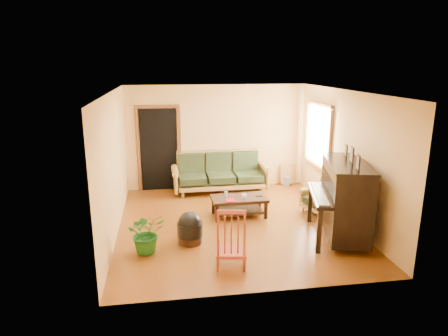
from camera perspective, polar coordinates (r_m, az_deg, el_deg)
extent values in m
plane|color=#5B2C0C|center=(8.06, 1.42, -7.90)|extent=(5.00, 5.00, 0.00)
cube|color=black|center=(10.01, -9.28, 2.59)|extent=(1.08, 0.16, 2.05)
cube|color=white|center=(9.45, 13.41, 4.59)|extent=(0.12, 1.36, 1.46)
cube|color=#A4813C|center=(9.85, -0.53, -0.59)|extent=(2.33, 1.00, 0.99)
cube|color=black|center=(8.36, 2.15, -5.53)|extent=(1.15, 0.65, 0.41)
cube|color=#A4813C|center=(8.69, 13.73, -4.01)|extent=(0.93, 0.95, 0.74)
cube|color=black|center=(7.52, 16.91, -4.46)|extent=(1.32, 1.79, 1.42)
cylinder|color=black|center=(7.18, -4.88, -9.01)|extent=(0.45, 0.45, 0.43)
cube|color=maroon|center=(6.29, 1.04, -9.71)|extent=(0.54, 0.58, 1.00)
cube|color=#BF8A3F|center=(10.62, 9.13, -0.88)|extent=(0.42, 0.13, 0.55)
cylinder|color=#3651A3|center=(10.60, 8.91, -1.83)|extent=(0.20, 0.20, 0.22)
imported|color=#195A1C|center=(6.88, -10.99, -9.04)|extent=(0.75, 0.69, 0.72)
imported|color=maroon|center=(8.05, 0.27, -4.67)|extent=(0.18, 0.24, 0.02)
cylinder|color=silver|center=(8.28, 0.27, -3.75)|extent=(0.07, 0.07, 0.12)
cylinder|color=white|center=(8.27, 2.93, -3.99)|extent=(0.11, 0.11, 0.06)
cube|color=black|center=(8.36, 5.03, -4.01)|extent=(0.16, 0.08, 0.02)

